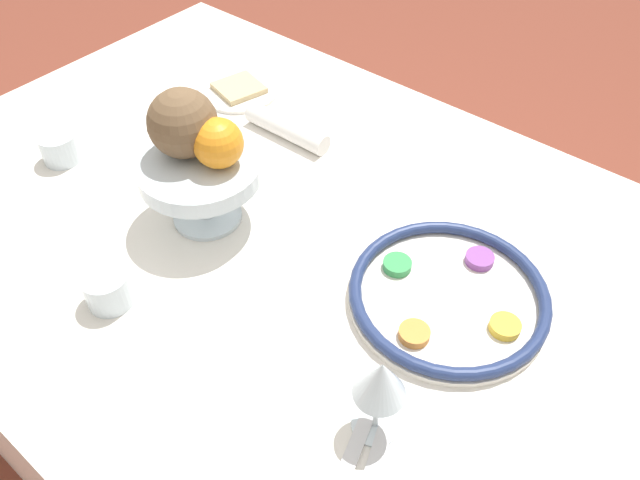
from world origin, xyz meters
TOP-DOWN VIEW (x-y plane):
  - ground_plane at (0.00, 0.00)m, footprint 8.00×8.00m
  - dining_table at (0.00, 0.00)m, footprint 1.50×1.04m
  - seder_plate at (-0.33, -0.05)m, footprint 0.31×0.31m
  - wine_glass at (-0.36, 0.20)m, footprint 0.07×0.07m
  - fruit_stand at (0.10, 0.06)m, footprint 0.21×0.21m
  - orange_fruit at (0.07, 0.04)m, footprint 0.08×0.08m
  - coconut at (0.14, 0.05)m, footprint 0.12×0.12m
  - bread_plate at (0.35, -0.26)m, footprint 0.17×0.17m
  - napkin_roll at (0.15, -0.21)m, footprint 0.20×0.05m
  - cup_near at (0.08, 0.29)m, footprint 0.07×0.07m
  - cup_mid at (0.45, 0.13)m, footprint 0.07×0.07m
  - fork_left at (-0.38, 0.21)m, footprint 0.08×0.18m
  - fork_right at (-0.35, 0.21)m, footprint 0.07×0.19m

SIDE VIEW (x-z plane):
  - ground_plane at x=0.00m, z-range 0.00..0.00m
  - dining_table at x=0.00m, z-range 0.00..0.74m
  - fork_left at x=-0.38m, z-range 0.74..0.74m
  - fork_right at x=-0.35m, z-range 0.74..0.74m
  - bread_plate at x=0.35m, z-range 0.73..0.75m
  - seder_plate at x=-0.33m, z-range 0.74..0.77m
  - napkin_roll at x=0.15m, z-range 0.74..0.78m
  - cup_near at x=0.08m, z-range 0.74..0.80m
  - cup_mid at x=0.45m, z-range 0.74..0.80m
  - fruit_stand at x=0.10m, z-range 0.77..0.90m
  - wine_glass at x=-0.36m, z-range 0.77..0.92m
  - orange_fruit at x=0.07m, z-range 0.86..0.94m
  - coconut at x=0.14m, z-range 0.86..0.98m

